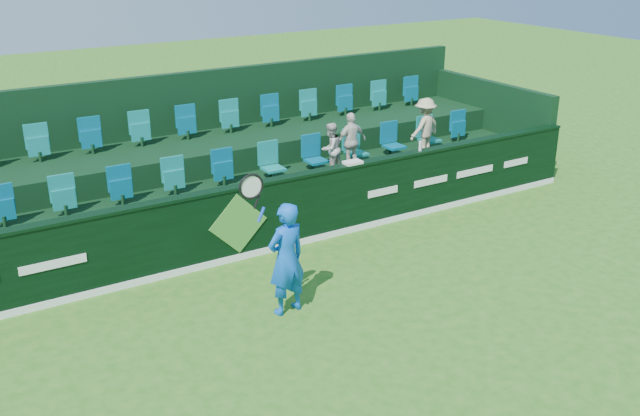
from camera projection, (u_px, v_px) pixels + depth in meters
ground at (366, 367)px, 9.50m from camera, size 60.00×60.00×0.00m
sponsor_hoarding at (236, 223)px, 12.43m from camera, size 16.00×0.25×1.35m
stand_tier_front at (211, 217)px, 13.41m from camera, size 16.00×2.00×0.80m
stand_tier_back at (174, 177)px, 14.82m from camera, size 16.00×1.80×1.30m
stand_rear at (164, 146)px, 14.97m from camera, size 16.00×4.10×2.60m
seat_row_front at (201, 176)px, 13.47m from camera, size 13.50×0.50×0.60m
seat_row_back at (165, 130)px, 14.72m from camera, size 13.50×0.50×0.60m
tennis_player at (286, 258)px, 10.57m from camera, size 1.18×0.52×2.41m
spectator_left at (331, 149)px, 14.38m from camera, size 0.62×0.56×1.06m
spectator_middle at (351, 141)px, 14.60m from camera, size 0.72×0.33×1.21m
spectator_right at (425, 127)px, 15.52m from camera, size 0.91×0.64×1.28m
towel at (353, 162)px, 13.37m from camera, size 0.35×0.22×0.05m
drinks_bottle at (420, 146)px, 14.13m from camera, size 0.06×0.06×0.20m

